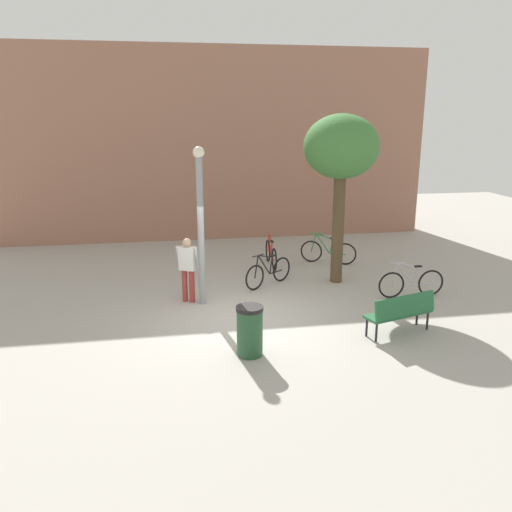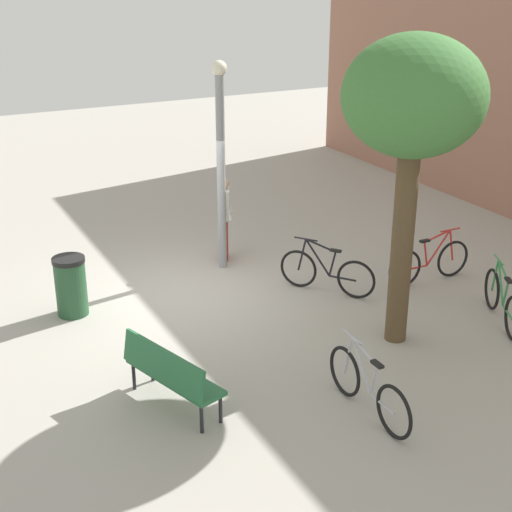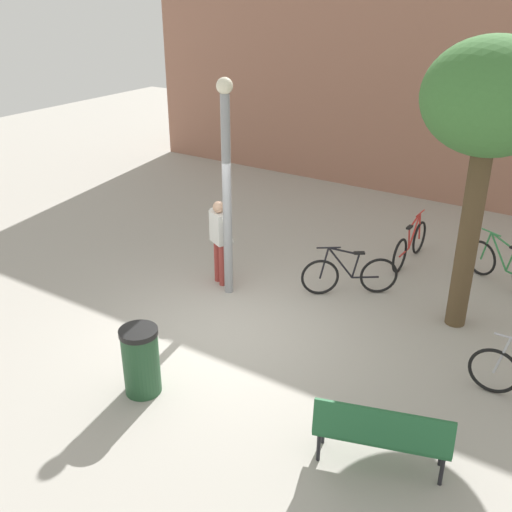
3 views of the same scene
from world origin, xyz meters
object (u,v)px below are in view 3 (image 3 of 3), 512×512
Objects in this scene: person_by_lamppost at (220,237)px; plaza_tree at (490,104)px; bicycle_red at (410,245)px; trash_bin at (141,361)px; bicycle_black at (349,275)px; bicycle_green at (504,267)px; lamppost at (227,180)px; park_bench at (382,432)px.

plaza_tree reaches higher than person_by_lamppost.
trash_bin reaches higher than bicycle_red.
bicycle_green is at bearing 39.46° from bicycle_black.
lamppost is at bearing -149.11° from bicycle_black.
trash_bin is (-3.39, -0.44, -0.03)m from park_bench.
park_bench is (4.44, -2.87, -0.42)m from person_by_lamppost.
lamppost reaches higher than park_bench.
bicycle_green is at bearing 60.20° from trash_bin.
person_by_lamppost is at bearing -167.06° from plaza_tree.
bicycle_red is at bearing 128.57° from plaza_tree.
lamppost reaches higher than bicycle_red.
park_bench is 6.01m from bicycle_red.
bicycle_green is at bearing 79.87° from plaza_tree.
bicycle_black is at bearing -140.54° from bicycle_green.
bicycle_red is at bearing 52.36° from lamppost.
lamppost is 2.40× the size of bicycle_green.
lamppost is 4.36m from plaza_tree.
park_bench is 1.02× the size of bicycle_green.
bicycle_red is at bearing 106.59° from park_bench.
bicycle_green is at bearing 31.90° from person_by_lamppost.
park_bench is at bearing -33.00° from lamppost.
trash_bin is (-1.21, -4.26, 0.13)m from bicycle_black.
bicycle_red and bicycle_black have the same top height.
bicycle_green is 3.01m from bicycle_black.
plaza_tree reaches higher than lamppost.
bicycle_red and bicycle_green have the same top height.
trash_bin is (-3.20, -4.29, -3.19)m from plaza_tree.
person_by_lamppost is 4.01m from bicycle_red.
person_by_lamppost is at bearing 148.67° from lamppost.
plaza_tree is 2.86× the size of bicycle_green.
bicycle_red is at bearing 76.50° from bicycle_black.
bicycle_red is (2.39, 3.09, -1.81)m from lamppost.
plaza_tree reaches higher than bicycle_green.
bicycle_black is (-2.18, 3.81, -0.16)m from park_bench.
lamppost is 5.54m from bicycle_green.
park_bench is at bearing -60.20° from bicycle_black.
bicycle_red reaches higher than park_bench.
lamppost is 2.17× the size of bicycle_red.
person_by_lamppost is 2.52m from bicycle_black.
lamppost is 2.35× the size of park_bench.
bicycle_red is 1.86m from bicycle_green.
lamppost reaches higher than bicycle_black.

